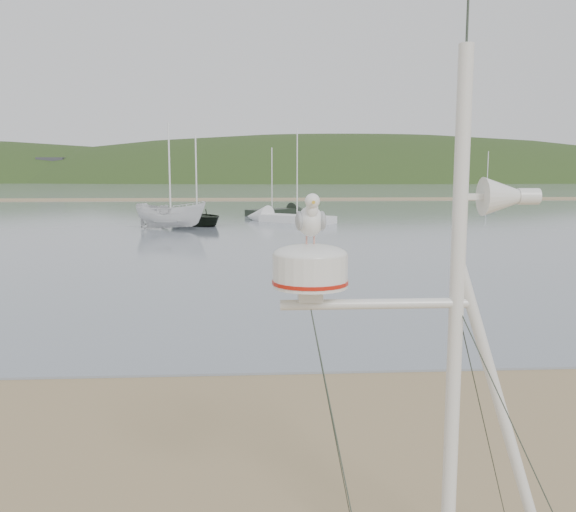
{
  "coord_description": "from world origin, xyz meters",
  "views": [
    {
      "loc": [
        2.13,
        -6.13,
        3.48
      ],
      "look_at": [
        2.55,
        1.0,
        2.49
      ],
      "focal_mm": 38.0,
      "sensor_mm": 36.0,
      "label": 1
    }
  ],
  "objects": [
    {
      "name": "far_cottages",
      "position": [
        3.0,
        196.0,
        4.0
      ],
      "size": [
        294.4,
        6.3,
        8.0
      ],
      "color": "silver",
      "rests_on": "ground"
    },
    {
      "name": "mast_rig",
      "position": [
        3.57,
        -1.84,
        1.28
      ],
      "size": [
        2.36,
        2.52,
        5.32
      ],
      "color": "silver",
      "rests_on": "ground"
    },
    {
      "name": "water",
      "position": [
        0.0,
        132.0,
        0.02
      ],
      "size": [
        560.0,
        256.0,
        0.04
      ],
      "primitive_type": "cube",
      "color": "slate",
      "rests_on": "ground"
    },
    {
      "name": "sailboat_white_near",
      "position": [
        3.73,
        36.33,
        0.3
      ],
      "size": [
        6.55,
        5.65,
        6.95
      ],
      "color": "silver",
      "rests_on": "ground"
    },
    {
      "name": "boat_white",
      "position": [
        -2.75,
        30.61,
        2.27
      ],
      "size": [
        2.09,
        2.06,
        4.45
      ],
      "primitive_type": "imported",
      "rotation": [
        0.0,
        0.0,
        1.31
      ],
      "color": "silver",
      "rests_on": "water"
    },
    {
      "name": "sailboat_dark_mid",
      "position": [
        4.8,
        43.13,
        0.3
      ],
      "size": [
        5.43,
        4.6,
        5.77
      ],
      "color": "black",
      "rests_on": "ground"
    },
    {
      "name": "boat_dark",
      "position": [
        -1.45,
        33.64,
        2.56
      ],
      "size": [
        3.56,
        2.88,
        5.03
      ],
      "primitive_type": "imported",
      "rotation": [
        0.0,
        0.0,
        0.6
      ],
      "color": "black",
      "rests_on": "water"
    },
    {
      "name": "hill_ridge",
      "position": [
        18.52,
        235.0,
        -19.7
      ],
      "size": [
        620.0,
        180.0,
        80.0
      ],
      "color": "#203415",
      "rests_on": "ground"
    },
    {
      "name": "ground",
      "position": [
        0.0,
        0.0,
        0.0
      ],
      "size": [
        560.0,
        560.0,
        0.0
      ],
      "primitive_type": "plane",
      "color": "#8A7350",
      "rests_on": "ground"
    },
    {
      "name": "sandbar",
      "position": [
        0.0,
        70.0,
        0.07
      ],
      "size": [
        560.0,
        7.0,
        0.07
      ],
      "primitive_type": "cube",
      "color": "#8A7350",
      "rests_on": "water"
    },
    {
      "name": "sailboat_blue_far",
      "position": [
        26.37,
        56.02,
        0.3
      ],
      "size": [
        3.25,
        6.11,
        5.95
      ],
      "color": "#132244",
      "rests_on": "ground"
    }
  ]
}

